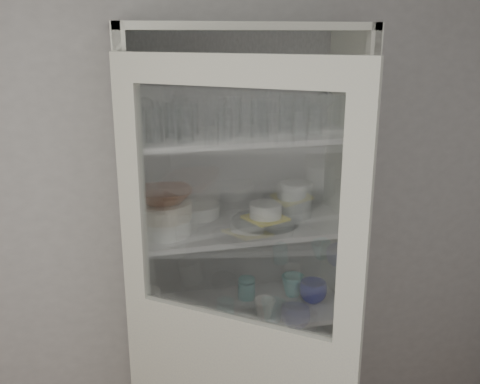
{
  "coord_description": "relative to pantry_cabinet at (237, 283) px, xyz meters",
  "views": [
    {
      "loc": [
        -0.33,
        -0.87,
        2.06
      ],
      "look_at": [
        0.2,
        1.27,
        1.4
      ],
      "focal_mm": 40.0,
      "sensor_mm": 36.0,
      "label": 1
    }
  ],
  "objects": [
    {
      "name": "goblet_3",
      "position": [
        0.41,
        0.02,
        0.81
      ],
      "size": [
        0.08,
        0.08,
        0.17
      ],
      "primitive_type": null,
      "color": "silver",
      "rests_on": "shelf_glass"
    },
    {
      "name": "tumbler_12",
      "position": [
        -0.28,
        -0.13,
        0.79
      ],
      "size": [
        0.07,
        0.07,
        0.14
      ],
      "primitive_type": "cylinder",
      "color": "silver",
      "rests_on": "shelf_glass"
    },
    {
      "name": "plate_stack_front",
      "position": [
        -0.33,
        -0.12,
        0.36
      ],
      "size": [
        0.21,
        0.21,
        0.07
      ],
      "primitive_type": "cylinder",
      "color": "white",
      "rests_on": "shelf_plates"
    },
    {
      "name": "yellow_trivet",
      "position": [
        0.11,
        -0.09,
        0.34
      ],
      "size": [
        0.2,
        0.2,
        0.01
      ],
      "primitive_type": "cube",
      "rotation": [
        0.0,
        0.0,
        0.35
      ],
      "color": "yellow",
      "rests_on": "glass_platter"
    },
    {
      "name": "tumbler_11",
      "position": [
        0.2,
        -0.06,
        0.79
      ],
      "size": [
        0.09,
        0.09,
        0.15
      ],
      "primitive_type": "cylinder",
      "rotation": [
        0.0,
        0.0,
        -0.3
      ],
      "color": "silver",
      "rests_on": "shelf_glass"
    },
    {
      "name": "grey_bowl_stack",
      "position": [
        0.27,
        -0.03,
        0.4
      ],
      "size": [
        0.14,
        0.14,
        0.16
      ],
      "primitive_type": "cylinder",
      "color": "#B6BCBC",
      "rests_on": "shelf_plates"
    },
    {
      "name": "cream_dish",
      "position": [
        -0.25,
        -0.07,
        -0.44
      ],
      "size": [
        0.32,
        0.32,
        0.08
      ],
      "primitive_type": "imported",
      "rotation": [
        0.0,
        0.0,
        0.41
      ],
      "color": "beige",
      "rests_on": "shelf_bot"
    },
    {
      "name": "tumbler_10",
      "position": [
        0.11,
        -0.04,
        0.79
      ],
      "size": [
        0.07,
        0.07,
        0.13
      ],
      "primitive_type": "cylinder",
      "rotation": [
        0.0,
        0.0,
        -0.06
      ],
      "color": "silver",
      "rests_on": "shelf_glass"
    },
    {
      "name": "mug_blue",
      "position": [
        0.34,
        -0.11,
        -0.03
      ],
      "size": [
        0.14,
        0.14,
        0.1
      ],
      "primitive_type": "imported",
      "rotation": [
        0.0,
        0.0,
        0.15
      ],
      "color": "navy",
      "rests_on": "shelf_mugs"
    },
    {
      "name": "tumbler_0",
      "position": [
        -0.36,
        -0.19,
        0.79
      ],
      "size": [
        0.08,
        0.08,
        0.13
      ],
      "primitive_type": "cylinder",
      "rotation": [
        0.0,
        0.0,
        -0.27
      ],
      "color": "silver",
      "rests_on": "shelf_glass"
    },
    {
      "name": "tumbler_3",
      "position": [
        -0.09,
        -0.2,
        0.78
      ],
      "size": [
        0.07,
        0.07,
        0.13
      ],
      "primitive_type": "cylinder",
      "rotation": [
        0.0,
        0.0,
        0.16
      ],
      "color": "silver",
      "rests_on": "shelf_glass"
    },
    {
      "name": "goblet_0",
      "position": [
        -0.38,
        0.03,
        0.8
      ],
      "size": [
        0.07,
        0.07,
        0.16
      ],
      "primitive_type": null,
      "color": "silver",
      "rests_on": "shelf_glass"
    },
    {
      "name": "goblet_1",
      "position": [
        -0.23,
        0.04,
        0.8
      ],
      "size": [
        0.07,
        0.07,
        0.16
      ],
      "primitive_type": null,
      "color": "silver",
      "rests_on": "shelf_glass"
    },
    {
      "name": "tumbler_8",
      "position": [
        -0.21,
        -0.08,
        0.79
      ],
      "size": [
        0.07,
        0.07,
        0.13
      ],
      "primitive_type": "cylinder",
      "rotation": [
        0.0,
        0.0,
        0.09
      ],
      "color": "silver",
      "rests_on": "shelf_glass"
    },
    {
      "name": "cupboard_door",
      "position": [
        -0.15,
        -0.57,
        -0.07
      ],
      "size": [
        0.73,
        0.59,
        2.0
      ],
      "rotation": [
        0.0,
        0.0,
        -0.67
      ],
      "color": "beige",
      "rests_on": "floor"
    },
    {
      "name": "tumbler_4",
      "position": [
        0.05,
        -0.18,
        0.8
      ],
      "size": [
        0.08,
        0.08,
        0.15
      ],
      "primitive_type": "cylinder",
      "rotation": [
        0.0,
        0.0,
        0.04
      ],
      "color": "silver",
      "rests_on": "shelf_glass"
    },
    {
      "name": "tin_box",
      "position": [
        0.11,
        -0.06,
        -0.45
      ],
      "size": [
        0.21,
        0.18,
        0.05
      ],
      "primitive_type": "cube",
      "rotation": [
        0.0,
        0.0,
        0.37
      ],
      "color": "gray",
      "rests_on": "shelf_bot"
    },
    {
      "name": "teal_jar",
      "position": [
        0.05,
        -0.0,
        -0.03
      ],
      "size": [
        0.08,
        0.08,
        0.1
      ],
      "color": "teal",
      "rests_on": "shelf_mugs"
    },
    {
      "name": "white_canister",
      "position": [
        -0.41,
        -0.05,
        -0.02
      ],
      "size": [
        0.12,
        0.12,
        0.12
      ],
      "primitive_type": "cylinder",
      "rotation": [
        0.0,
        0.0,
        -0.15
      ],
      "color": "white",
      "rests_on": "shelf_mugs"
    },
    {
      "name": "wall_back",
      "position": [
        -0.2,
        0.16,
        0.36
      ],
      "size": [
        3.6,
        0.02,
        2.6
      ],
      "primitive_type": "cube",
      "color": "silver",
      "rests_on": "ground"
    },
    {
      "name": "tumbler_1",
      "position": [
        -0.41,
        -0.17,
        0.79
      ],
      "size": [
        0.08,
        0.08,
        0.14
      ],
      "primitive_type": "cylinder",
      "rotation": [
        0.0,
        0.0,
        0.07
      ],
      "color": "silver",
      "rests_on": "shelf_glass"
    },
    {
      "name": "tumbler_2",
      "position": [
        -0.25,
        -0.21,
        0.79
      ],
      "size": [
        0.07,
        0.07,
        0.13
      ],
      "primitive_type": "cylinder",
      "rotation": [
        0.0,
        0.0,
        0.08
      ],
      "color": "silver",
      "rests_on": "shelf_glass"
    },
    {
      "name": "terracotta_bowl",
      "position": [
        -0.33,
        -0.12,
        0.49
      ],
      "size": [
        0.25,
        0.25,
        0.06
      ],
      "primitive_type": "imported",
      "rotation": [
        0.0,
        0.0,
        -0.11
      ],
      "color": "brown",
      "rests_on": "cream_bowl"
    },
    {
      "name": "pantry_cabinet",
      "position": [
        0.0,
        0.0,
        0.0
      ],
      "size": [
        1.0,
        0.45,
        2.1
      ],
      "color": "beige",
      "rests_on": "floor"
    },
    {
      "name": "mug_teal",
      "position": [
        0.27,
        -0.03,
        -0.03
      ],
      "size": [
        0.12,
        0.12,
        0.1
      ],
      "primitive_type": "imported",
      "rotation": [
        0.0,
        0.0,
        -0.15
      ],
      "color": "teal",
      "rests_on": "shelf_mugs"
    },
    {
      "name": "cream_bowl",
      "position": [
        -0.33,
        -0.12,
        0.43
      ],
      "size": [
        0.29,
        0.29,
        0.07
      ],
      "primitive_type": "cylinder",
      "rotation": [
        0.0,
        0.0,
        0.38
      ],
      "color": "beige",
      "rests_on": "plate_stack_front"
    },
    {
      "name": "glass_platter",
      "position": [
        0.11,
        -0.09,
        0.33
      ],
      "size": [
        0.38,
        0.38,
        0.02
      ],
      "primitive_type": "cylinder",
      "rotation": [
        0.0,
        0.0,
        -0.32
      ],
      "color": "silver",
      "rests_on": "shelf_plates"
    },
    {
      "name": "measuring_cups",
      "position": [
        -0.26,
        -0.11,
        -0.06
      ],
      "size": [
        0.1,
        0.1,
        0.04
      ],
      "primitive_type": "cylinder",
      "color": "silver",
      "rests_on": "shelf_mugs"
    },
    {
      "name": "plate_stack_back",
      "position": [
        -0.16,
        0.08,
        0.35
      ],
      "size": [
        0.21,
        0.21,
        0.06
      ],
      "primitive_type": "cylinder",
      "color": "white",
      "rests_on": "shelf_plates"
    },
    {
      "name": "tumbler_5",
      "position": [
        0.21,
        -0.21,
        0.8
      ],
      "size": [
        0.1,
        0.1,
        0.15
      ],
      "primitive_type": "cylinder",
      "rotation": [
        0.0,
        0.0,
        -0.41
      ],
      "color": "silver",
      "rests_on": "shelf_glass"
    },
    {
      "name": "tumbler_9",
      "position": [
        -0.04,
        -0.1,
        0.8
      ],
      "size": [
        0.08,
        0.08,
        0.15
      ],
      "primitive_type": "cylinder",
      "rotation": [
        0.0,
        0.0,
        -0.1
      ],
      "color": "silver",
      "rests_on": "shelf_glass"
    },
    {
      "name": "mug_white",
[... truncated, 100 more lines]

